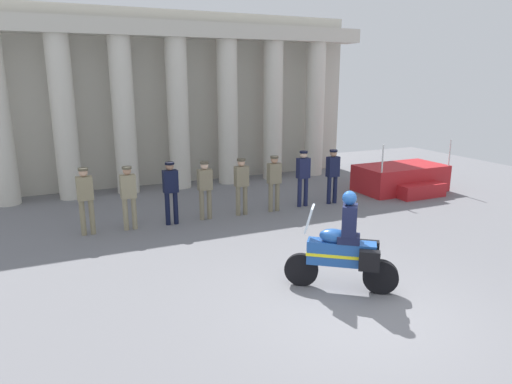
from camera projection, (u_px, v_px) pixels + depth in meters
name	position (u px, v px, depth m)	size (l,w,h in m)	color
ground_plane	(359.00, 310.00, 7.84)	(28.00, 28.00, 0.00)	slate
colonnade_backdrop	(174.00, 97.00, 16.16)	(14.26, 1.58, 6.10)	beige
reviewing_stand	(402.00, 179.00, 15.85)	(3.02, 2.12, 1.79)	#B21E23
officer_in_row_0	(85.00, 196.00, 11.33)	(0.39, 0.24, 1.70)	#847A5B
officer_in_row_1	(128.00, 193.00, 11.73)	(0.39, 0.24, 1.66)	gray
officer_in_row_2	(171.00, 188.00, 12.14)	(0.39, 0.24, 1.69)	black
officer_in_row_3	(205.00, 186.00, 12.59)	(0.39, 0.24, 1.62)	#7A7056
officer_in_row_4	(241.00, 182.00, 12.98)	(0.39, 0.24, 1.63)	#7A7056
officer_in_row_5	(274.00, 179.00, 13.35)	(0.39, 0.24, 1.64)	#7A7056
officer_in_row_6	(303.00, 174.00, 13.85)	(0.39, 0.24, 1.70)	#191E42
officer_in_row_7	(333.00, 172.00, 14.17)	(0.39, 0.24, 1.69)	#141938
motorcycle_with_rider	(345.00, 249.00, 8.41)	(1.74, 1.36, 1.90)	black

